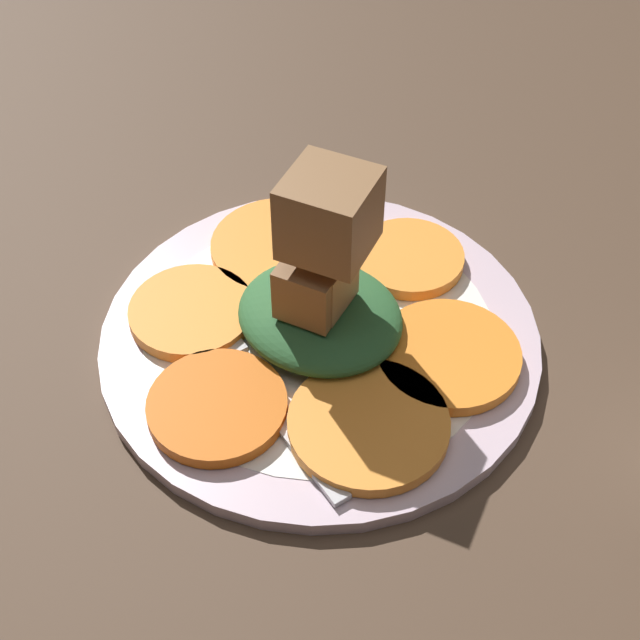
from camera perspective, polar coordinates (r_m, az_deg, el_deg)
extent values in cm
cube|color=#4C3828|center=(57.77, 0.00, -2.11)|extent=(120.00, 120.00, 2.00)
cylinder|color=silver|center=(56.65, 0.00, -1.11)|extent=(27.76, 27.76, 1.00)
cylinder|color=white|center=(56.61, 0.00, -1.08)|extent=(22.21, 22.21, 1.00)
cylinder|color=orange|center=(60.69, 5.73, 3.98)|extent=(7.40, 7.40, 0.85)
cylinder|color=orange|center=(61.28, -2.51, 4.70)|extent=(9.62, 9.62, 0.85)
cylinder|color=orange|center=(57.36, -8.22, 0.53)|extent=(8.01, 8.01, 0.85)
cylinder|color=#D66115|center=(52.13, -6.59, -5.50)|extent=(8.19, 8.19, 0.85)
cylinder|color=orange|center=(51.07, 3.12, -6.68)|extent=(9.31, 9.31, 0.85)
cylinder|color=orange|center=(54.85, 8.21, -2.24)|extent=(8.85, 8.85, 0.85)
ellipsoid|color=#2D6033|center=(55.18, 0.00, 0.28)|extent=(10.57, 9.52, 2.80)
cube|color=brown|center=(52.37, -0.36, 2.06)|extent=(4.08, 4.08, 3.55)
cube|color=#9E754C|center=(53.08, -0.09, 2.78)|extent=(3.92, 3.92, 3.50)
cube|color=brown|center=(49.43, 0.90, 7.09)|extent=(5.50, 5.50, 4.71)
cube|color=olive|center=(51.22, 0.59, 6.30)|extent=(4.39, 4.39, 3.59)
cube|color=silver|center=(51.33, -2.34, -6.67)|extent=(11.75, 5.47, 0.40)
cube|color=silver|center=(55.21, -6.03, -1.87)|extent=(2.22, 2.69, 0.40)
cube|color=silver|center=(56.92, -8.44, -0.29)|extent=(4.58, 2.04, 0.40)
cube|color=silver|center=(57.09, -7.84, -0.02)|extent=(4.58, 2.04, 0.40)
cube|color=silver|center=(57.27, -7.25, 0.25)|extent=(4.58, 2.04, 0.40)
cube|color=silver|center=(57.45, -6.67, 0.51)|extent=(4.58, 2.04, 0.40)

